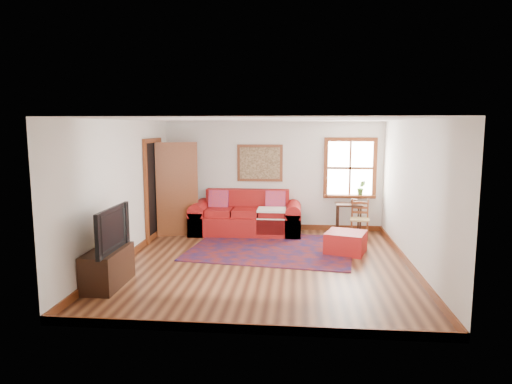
# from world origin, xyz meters

# --- Properties ---
(ground) EXTENTS (5.50, 5.50, 0.00)m
(ground) POSITION_xyz_m (0.00, 0.00, 0.00)
(ground) COLOR #411F11
(ground) RESTS_ON ground
(room_envelope) EXTENTS (5.04, 5.54, 2.52)m
(room_envelope) POSITION_xyz_m (0.00, 0.02, 1.65)
(room_envelope) COLOR silver
(room_envelope) RESTS_ON ground
(window) EXTENTS (1.18, 0.20, 1.38)m
(window) POSITION_xyz_m (1.78, 2.70, 1.31)
(window) COLOR white
(window) RESTS_ON ground
(doorway) EXTENTS (0.89, 1.08, 2.14)m
(doorway) POSITION_xyz_m (-2.21, 1.78, 1.07)
(doorway) COLOR black
(doorway) RESTS_ON ground
(framed_artwork) EXTENTS (1.05, 0.07, 0.85)m
(framed_artwork) POSITION_xyz_m (-0.30, 2.71, 1.55)
(framed_artwork) COLOR brown
(framed_artwork) RESTS_ON ground
(persian_rug) EXTENTS (3.38, 2.84, 0.02)m
(persian_rug) POSITION_xyz_m (0.09, 1.02, 0.01)
(persian_rug) COLOR #63140E
(persian_rug) RESTS_ON ground
(red_leather_sofa) EXTENTS (2.45, 1.01, 0.96)m
(red_leather_sofa) POSITION_xyz_m (-0.56, 2.28, 0.32)
(red_leather_sofa) COLOR maroon
(red_leather_sofa) RESTS_ON ground
(red_ottoman) EXTENTS (0.88, 0.88, 0.40)m
(red_ottoman) POSITION_xyz_m (1.50, 0.85, 0.20)
(red_ottoman) COLOR maroon
(red_ottoman) RESTS_ON ground
(side_table) EXTENTS (0.58, 0.44, 0.70)m
(side_table) POSITION_xyz_m (1.70, 2.34, 0.57)
(side_table) COLOR black
(side_table) RESTS_ON ground
(ladder_back_chair) EXTENTS (0.44, 0.42, 0.84)m
(ladder_back_chair) POSITION_xyz_m (1.91, 2.04, 0.45)
(ladder_back_chair) COLOR tan
(ladder_back_chair) RESTS_ON ground
(media_cabinet) EXTENTS (0.46, 1.02, 0.56)m
(media_cabinet) POSITION_xyz_m (-2.25, -1.33, 0.28)
(media_cabinet) COLOR black
(media_cabinet) RESTS_ON ground
(television) EXTENTS (0.15, 1.13, 0.65)m
(television) POSITION_xyz_m (-2.23, -1.39, 0.89)
(television) COLOR black
(television) RESTS_ON media_cabinet
(candle_hurricane) EXTENTS (0.12, 0.12, 0.18)m
(candle_hurricane) POSITION_xyz_m (-2.20, -0.97, 0.65)
(candle_hurricane) COLOR silver
(candle_hurricane) RESTS_ON media_cabinet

